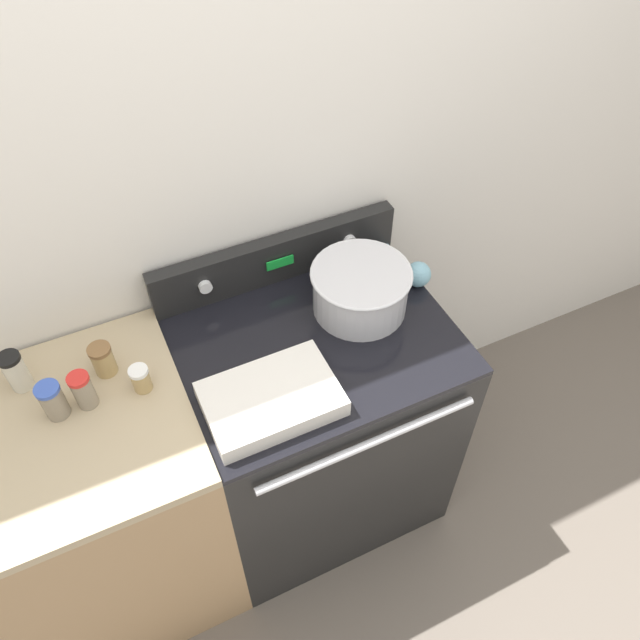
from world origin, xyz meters
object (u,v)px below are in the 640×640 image
Objects in this scene: spice_jar_black_cap at (16,371)px; casserole_dish at (271,398)px; ladle at (416,273)px; mixing_bowl at (360,288)px; spice_jar_white_cap at (141,379)px; spice_jar_blue_cap at (53,401)px; spice_jar_brown_cap at (103,360)px; spice_jar_red_cap at (83,390)px.

casserole_dish is at bearing -30.21° from spice_jar_black_cap.
spice_jar_black_cap is at bearing 175.17° from ladle.
spice_jar_white_cap is (-0.68, -0.03, -0.03)m from mixing_bowl.
spice_jar_white_cap is at bearing -3.82° from spice_jar_blue_cap.
spice_jar_brown_cap reaches higher than spice_jar_white_cap.
spice_jar_black_cap is (-1.20, 0.10, 0.04)m from ladle.
mixing_bowl is 0.83m from spice_jar_red_cap.
spice_jar_blue_cap is at bearing -179.34° from mixing_bowl.
spice_jar_white_cap is 0.13m from spice_jar_brown_cap.
spice_jar_red_cap is 0.92× the size of spice_jar_black_cap.
casserole_dish is 2.87× the size of spice_jar_black_cap.
mixing_bowl is 0.86× the size of casserole_dish.
ladle is at bearing 1.96° from spice_jar_red_cap.
spice_jar_red_cap is 0.08m from spice_jar_blue_cap.
spice_jar_black_cap is (-0.60, 0.35, 0.04)m from casserole_dish.
spice_jar_brown_cap is at bearing 30.54° from spice_jar_blue_cap.
spice_jar_blue_cap reaches higher than spice_jar_brown_cap.
spice_jar_blue_cap is (-0.91, -0.01, -0.02)m from mixing_bowl.
casserole_dish is at bearing -22.03° from spice_jar_blue_cap.
spice_jar_blue_cap is (-0.08, 0.00, -0.00)m from spice_jar_red_cap.
spice_jar_brown_cap is 0.11m from spice_jar_red_cap.
spice_jar_blue_cap is 0.91× the size of spice_jar_black_cap.
spice_jar_black_cap is at bearing 118.38° from spice_jar_blue_cap.
casserole_dish is 0.69m from spice_jar_black_cap.
ladle is at bearing 22.28° from casserole_dish.
spice_jar_red_cap is at bearing -128.06° from spice_jar_brown_cap.
spice_jar_brown_cap is (-0.98, 0.05, 0.02)m from ladle.
mixing_bowl is 0.99× the size of ladle.
ladle reaches higher than casserole_dish.
spice_jar_blue_cap is at bearing -149.46° from spice_jar_brown_cap.
spice_jar_blue_cap is 0.15m from spice_jar_black_cap.
spice_jar_red_cap is 1.01× the size of spice_jar_blue_cap.
mixing_bowl is 0.77m from spice_jar_brown_cap.
mixing_bowl is 3.80× the size of spice_jar_white_cap.
spice_jar_white_cap is 0.23m from spice_jar_blue_cap.
mixing_bowl reaches higher than spice_jar_blue_cap.
spice_jar_blue_cap reaches higher than ladle.
mixing_bowl is at bearing -173.67° from ladle.
spice_jar_brown_cap is (-0.76, 0.08, -0.02)m from mixing_bowl.
ladle is at bearing -4.83° from spice_jar_black_cap.
spice_jar_black_cap is (-0.30, 0.15, 0.02)m from spice_jar_white_cap.
spice_jar_brown_cap is at bearing 51.94° from spice_jar_red_cap.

